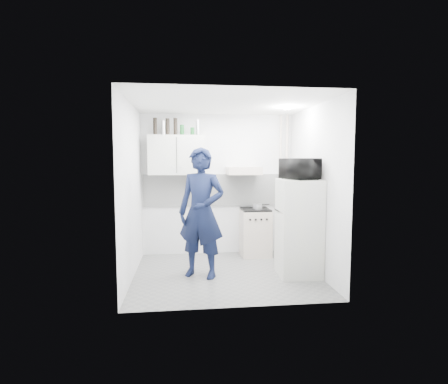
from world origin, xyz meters
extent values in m
plane|color=slate|center=(0.00, 0.00, 0.00)|extent=(2.80, 2.80, 0.00)
plane|color=white|center=(0.00, 0.00, 2.60)|extent=(2.80, 2.80, 0.00)
plane|color=white|center=(0.00, 1.25, 1.30)|extent=(2.80, 0.00, 2.80)
plane|color=white|center=(-1.40, 0.00, 1.30)|extent=(0.00, 2.60, 2.60)
plane|color=white|center=(1.40, 0.00, 1.30)|extent=(0.00, 2.60, 2.60)
imported|color=black|center=(-0.37, -0.06, 0.98)|extent=(0.84, 0.72, 1.95)
cube|color=beige|center=(0.67, 1.00, 0.42)|extent=(0.53, 0.53, 0.84)
cube|color=silver|center=(1.10, -0.18, 0.74)|extent=(0.63, 0.63, 1.47)
cube|color=black|center=(0.67, 1.00, 0.86)|extent=(0.51, 0.51, 0.03)
cylinder|color=silver|center=(0.70, 0.95, 0.92)|extent=(0.18, 0.18, 0.10)
imported|color=black|center=(1.10, -0.18, 1.63)|extent=(0.66, 0.54, 0.32)
cylinder|color=black|center=(-1.12, 1.07, 2.35)|extent=(0.07, 0.07, 0.30)
cylinder|color=silver|center=(-0.98, 1.07, 2.33)|extent=(0.07, 0.07, 0.25)
cylinder|color=black|center=(-0.91, 1.07, 2.35)|extent=(0.07, 0.07, 0.29)
cylinder|color=black|center=(-0.77, 1.07, 2.35)|extent=(0.07, 0.07, 0.30)
cylinder|color=#144C1E|center=(-0.65, 1.07, 2.29)|extent=(0.07, 0.07, 0.18)
cylinder|color=#144C1E|center=(-0.47, 1.07, 2.27)|extent=(0.07, 0.07, 0.14)
cylinder|color=silver|center=(-0.37, 1.07, 2.34)|extent=(0.07, 0.07, 0.28)
cube|color=silver|center=(-0.75, 1.07, 1.85)|extent=(1.00, 0.35, 0.70)
cube|color=beige|center=(0.45, 1.00, 1.57)|extent=(0.60, 0.50, 0.14)
cube|color=white|center=(0.00, 1.24, 1.20)|extent=(2.74, 0.03, 0.60)
cylinder|color=beige|center=(1.30, 1.17, 1.30)|extent=(0.05, 0.05, 2.60)
cylinder|color=beige|center=(1.18, 1.17, 1.30)|extent=(0.04, 0.04, 2.60)
cylinder|color=white|center=(1.00, 0.20, 2.57)|extent=(0.10, 0.10, 0.02)
camera|label=1|loc=(-0.63, -5.24, 1.76)|focal=28.00mm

